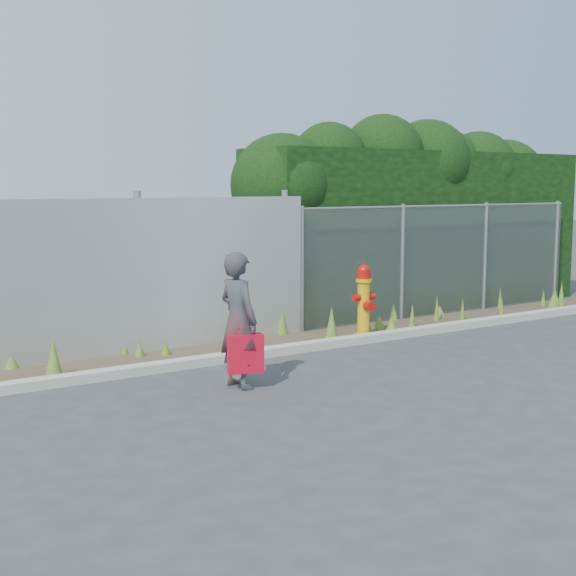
# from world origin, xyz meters

# --- Properties ---
(ground) EXTENTS (80.00, 80.00, 0.00)m
(ground) POSITION_xyz_m (0.00, 0.00, 0.00)
(ground) COLOR #37373A
(ground) RESTS_ON ground
(curb) EXTENTS (16.00, 0.22, 0.12)m
(curb) POSITION_xyz_m (0.00, 1.80, 0.06)
(curb) COLOR #AAA699
(curb) RESTS_ON ground
(weed_strip) EXTENTS (16.00, 1.30, 0.53)m
(weed_strip) POSITION_xyz_m (-0.11, 2.45, 0.12)
(weed_strip) COLOR #473728
(weed_strip) RESTS_ON ground
(corrugated_fence) EXTENTS (8.50, 0.21, 2.30)m
(corrugated_fence) POSITION_xyz_m (-3.25, 3.01, 1.10)
(corrugated_fence) COLOR silver
(corrugated_fence) RESTS_ON ground
(chainlink_fence) EXTENTS (6.50, 0.07, 2.05)m
(chainlink_fence) POSITION_xyz_m (4.25, 3.00, 1.03)
(chainlink_fence) COLOR gray
(chainlink_fence) RESTS_ON ground
(hedge) EXTENTS (7.76, 1.96, 3.67)m
(hedge) POSITION_xyz_m (4.43, 4.02, 2.03)
(hedge) COLOR black
(hedge) RESTS_ON ground
(fire_hydrant) EXTENTS (0.40, 0.36, 1.19)m
(fire_hydrant) POSITION_xyz_m (1.58, 2.08, 0.58)
(fire_hydrant) COLOR #DFA80B
(fire_hydrant) RESTS_ON ground
(woman) EXTENTS (0.46, 0.63, 1.61)m
(woman) POSITION_xyz_m (-1.58, 0.55, 0.80)
(woman) COLOR #0E5359
(woman) RESTS_ON ground
(red_tote_bag) EXTENTS (0.41, 0.15, 0.54)m
(red_tote_bag) POSITION_xyz_m (-1.58, 0.39, 0.43)
(red_tote_bag) COLOR #B80A28
(black_shoulder_bag) EXTENTS (0.22, 0.09, 0.17)m
(black_shoulder_bag) POSITION_xyz_m (-1.49, 0.69, 0.98)
(black_shoulder_bag) COLOR black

